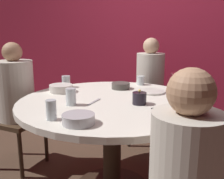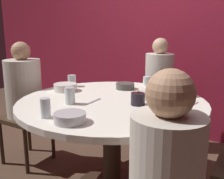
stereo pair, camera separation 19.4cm
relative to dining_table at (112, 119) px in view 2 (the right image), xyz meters
The scene contains 18 objects.
back_wall 1.61m from the dining_table, 90.00° to the left, with size 6.00×0.10×2.60m, color maroon.
dining_table is the anchor object (origin of this frame).
seated_diner_left 0.96m from the dining_table, behind, with size 0.40×0.40×1.17m.
seated_diner_back 1.00m from the dining_table, 90.00° to the left, with size 0.40×0.40×1.19m.
seated_diner_front_right 0.92m from the dining_table, 45.00° to the right, with size 0.57×0.57×1.13m.
candle_holder 0.29m from the dining_table, ahead, with size 0.10×0.10×0.11m.
wine_glass 0.61m from the dining_table, 43.50° to the left, with size 0.08×0.08×0.18m.
dinner_plate 0.43m from the dining_table, 61.27° to the left, with size 0.24×0.24×0.01m, color silver.
cell_phone 0.45m from the dining_table, 15.23° to the right, with size 0.07×0.14×0.01m, color black.
bowl_serving_large 0.57m from the dining_table, 85.62° to the right, with size 0.18×0.18×0.06m, color #B7B7BC.
bowl_salad_center 0.42m from the dining_table, 103.09° to the left, with size 0.16×0.16×0.05m, color #4C4742.
bowl_small_white 0.53m from the dining_table, behind, with size 0.20×0.20×0.06m, color silver.
cup_near_candle 0.64m from the dining_table, 88.15° to the left, with size 0.07×0.07×0.09m, color silver.
cup_by_left_diner 0.60m from the dining_table, 104.16° to the right, with size 0.06×0.06×0.12m, color silver.
cup_by_right_diner 0.64m from the dining_table, 158.22° to the left, with size 0.08×0.08×0.11m, color silver.
cup_center_front 0.38m from the dining_table, 130.07° to the right, with size 0.07×0.07×0.12m, color silver.
fork_near_plate 0.59m from the dining_table, 16.61° to the left, with size 0.02×0.18×0.01m, color #B7B7BC.
knife_near_plate 0.21m from the dining_table, 129.31° to the right, with size 0.02×0.18×0.01m, color #B7B7BC.
Camera 2 is at (0.96, -1.63, 1.27)m, focal length 41.98 mm.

